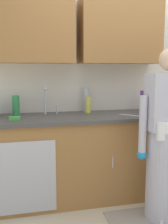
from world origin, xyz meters
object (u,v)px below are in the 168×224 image
at_px(person_at_sink, 166,149).
at_px(knife_on_counter, 130,115).
at_px(bottle_water_short, 88,105).
at_px(bottle_dish_liquid, 16,105).
at_px(sink, 50,118).
at_px(bottle_water_tall, 86,100).
at_px(bottle_cleaner_spray, 143,101).
at_px(sponge, 15,118).

xyz_separation_m(person_at_sink, knife_on_counter, (-0.16, 0.49, 0.25)).
relative_size(person_at_sink, bottle_water_short, 8.66).
bearing_deg(bottle_water_short, bottle_dish_liquid, 178.72).
xyz_separation_m(sink, bottle_water_tall, (0.44, 0.23, 0.15)).
height_order(person_at_sink, bottle_cleaner_spray, person_at_sink).
distance_m(bottle_dish_liquid, sponge, 0.28).
distance_m(knife_on_counter, sponge, 1.21).
xyz_separation_m(bottle_dish_liquid, bottle_water_short, (0.80, -0.02, -0.01)).
relative_size(sink, bottle_dish_liquid, 2.32).
distance_m(bottle_water_tall, bottle_water_short, 0.10).
bearing_deg(bottle_cleaner_spray, bottle_water_short, -179.11).
distance_m(bottle_dish_liquid, knife_on_counter, 1.24).
bearing_deg(bottle_cleaner_spray, person_at_sink, -99.04).
bearing_deg(bottle_dish_liquid, bottle_water_tall, 5.16).
bearing_deg(bottle_water_short, bottle_cleaner_spray, 0.89).
bearing_deg(bottle_dish_liquid, sponge, -91.81).
bearing_deg(bottle_water_tall, sink, -152.73).
xyz_separation_m(bottle_cleaner_spray, knife_on_counter, (-0.28, -0.27, -0.12)).
height_order(bottle_cleaner_spray, bottle_water_short, bottle_cleaner_spray).
height_order(bottle_dish_liquid, knife_on_counter, bottle_dish_liquid).
xyz_separation_m(bottle_water_tall, bottle_cleaner_spray, (0.69, -0.08, -0.02)).
xyz_separation_m(sink, bottle_cleaner_spray, (1.14, 0.15, 0.14)).
bearing_deg(bottle_dish_liquid, bottle_cleaner_spray, -0.28).
bearing_deg(bottle_water_short, sponge, -163.26).
bearing_deg(person_at_sink, bottle_dish_liquid, 150.67).
distance_m(sink, bottle_cleaner_spray, 1.15).
bearing_deg(person_at_sink, sponge, 159.78).
distance_m(bottle_water_short, knife_on_counter, 0.49).
relative_size(bottle_dish_liquid, bottle_cleaner_spray, 0.88).
xyz_separation_m(bottle_cleaner_spray, bottle_water_short, (-0.69, -0.01, -0.03)).
bearing_deg(bottle_cleaner_spray, sink, -172.51).
distance_m(person_at_sink, bottle_dish_liquid, 1.61).
distance_m(bottle_water_short, sponge, 0.85).
relative_size(bottle_water_short, knife_on_counter, 0.78).
relative_size(knife_on_counter, sponge, 2.18).
height_order(bottle_dish_liquid, bottle_water_short, bottle_dish_liquid).
bearing_deg(sink, bottle_water_tall, 27.27).
xyz_separation_m(sink, bottle_dish_liquid, (-0.35, 0.16, 0.12)).
bearing_deg(knife_on_counter, bottle_water_tall, -175.21).
bearing_deg(sink, sponge, -163.80).
relative_size(sink, bottle_cleaner_spray, 2.06).
bearing_deg(person_at_sink, sink, 148.88).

